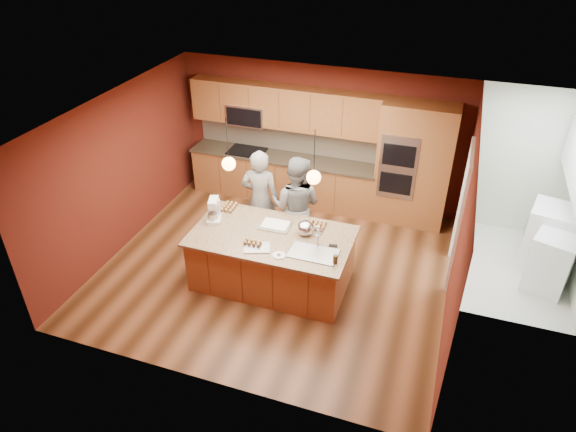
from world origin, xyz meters
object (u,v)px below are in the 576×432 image
at_px(person_left, 260,199).
at_px(person_right, 296,206).
at_px(stand_mixer, 214,212).
at_px(mixing_bowl, 305,228).
at_px(island, 273,259).

distance_m(person_left, person_right, 0.64).
xyz_separation_m(person_left, person_right, (0.64, 0.00, -0.01)).
bearing_deg(person_right, stand_mixer, 37.33).
bearing_deg(person_right, mixing_bowl, 116.79).
xyz_separation_m(island, person_left, (-0.57, 0.94, 0.44)).
xyz_separation_m(person_right, mixing_bowl, (0.39, -0.74, 0.12)).
distance_m(person_left, mixing_bowl, 1.27).
bearing_deg(stand_mixer, person_right, 21.02).
bearing_deg(stand_mixer, mixing_bowl, -13.13).
height_order(person_left, mixing_bowl, person_left).
distance_m(island, stand_mixer, 1.18).
bearing_deg(person_left, island, 113.31).
bearing_deg(stand_mixer, person_left, 45.44).
bearing_deg(person_left, stand_mixer, 54.96).
bearing_deg(person_right, person_left, -1.10).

